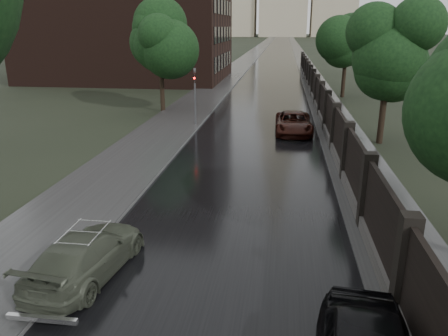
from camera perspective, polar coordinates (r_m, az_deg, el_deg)
road at (r=194.49m, az=7.41°, el=15.95°), size 8.00×420.00×0.02m
sidewalk_left at (r=194.63m, az=5.57°, el=16.03°), size 4.00×420.00×0.16m
verge_right at (r=194.52m, az=9.09°, el=15.88°), size 3.00×420.00×0.08m
fence_right at (r=36.94m, az=12.29°, el=8.81°), size 0.45×75.72×2.70m
tree_left_far at (r=35.72m, az=-8.33°, el=15.56°), size 4.25×4.25×7.39m
tree_right_b at (r=27.07m, az=20.71°, el=13.26°), size 4.08×4.08×7.01m
tree_right_c at (r=44.79m, az=15.70°, el=15.19°), size 4.08×4.08×7.01m
traffic_light at (r=30.26m, az=-3.81°, el=9.87°), size 0.16×0.32×4.00m
volga_sedan at (r=12.93m, az=-17.53°, el=-10.70°), size 2.34×4.66×1.30m
car_right_far at (r=28.83m, az=9.09°, el=5.83°), size 2.43×5.04×1.39m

